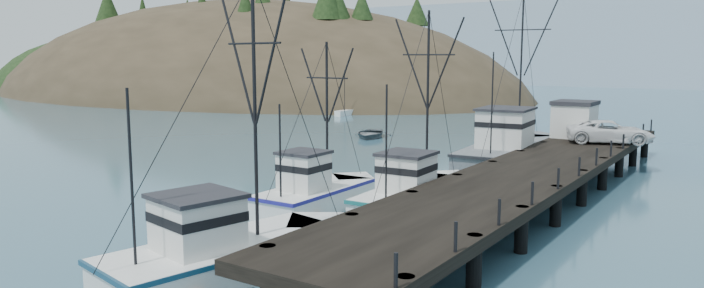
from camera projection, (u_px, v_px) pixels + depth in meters
name	position (u px, v px, depth m)	size (l,w,h in m)	color
ground	(146.00, 225.00, 30.55)	(400.00, 400.00, 0.00)	#335C71
pier	(536.00, 171.00, 35.76)	(6.00, 44.00, 2.00)	black
headland	(222.00, 114.00, 137.15)	(134.80, 78.00, 51.00)	#382D1E
distant_ridge_far	(534.00, 81.00, 204.77)	(180.00, 25.00, 18.00)	silver
moored_sailboats	(319.00, 106.00, 97.40)	(21.84, 17.36, 6.35)	white
trawler_near	(235.00, 251.00, 23.93)	(5.57, 11.43, 11.50)	white
trawler_mid	(319.00, 193.00, 33.89)	(3.13, 9.02, 9.29)	white
trawler_far	(418.00, 194.00, 33.74)	(3.83, 10.61, 10.94)	white
work_vessel	(512.00, 151.00, 45.96)	(5.79, 15.84, 13.17)	slate
pier_shed	(574.00, 119.00, 47.77)	(3.00, 3.20, 2.80)	silver
pickup_truck	(610.00, 132.00, 44.60)	(2.71, 5.88, 1.63)	white
motorboat	(370.00, 137.00, 63.27)	(3.90, 5.46, 1.13)	#585E61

